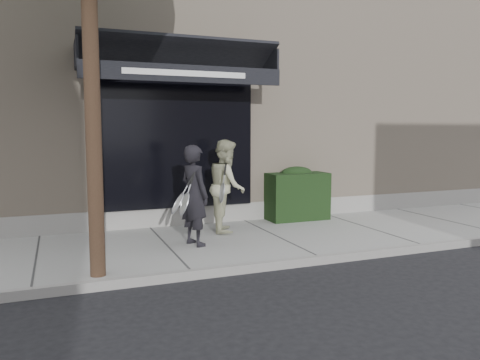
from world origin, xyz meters
name	(u,v)px	position (x,y,z in m)	size (l,w,h in m)	color
ground	(275,242)	(0.00, 0.00, 0.00)	(80.00, 80.00, 0.00)	black
sidewalk	(275,238)	(0.00, 0.00, 0.06)	(20.00, 3.00, 0.12)	gray
curb	(319,260)	(0.00, -1.55, 0.07)	(20.00, 0.10, 0.14)	gray
building_facade	(197,104)	(-0.01, 4.96, 2.74)	(14.30, 8.04, 5.64)	beige
hedge	(296,194)	(1.10, 1.25, 0.66)	(1.30, 0.70, 1.14)	black
pedestrian_front	(194,195)	(-1.56, -0.16, 0.95)	(0.76, 0.88, 1.67)	black
pedestrian_back	(227,186)	(-0.69, 0.66, 0.99)	(0.88, 1.01, 1.73)	#B7B692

